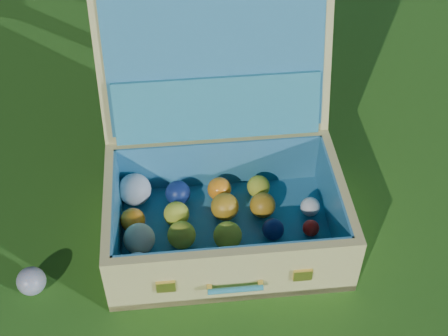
% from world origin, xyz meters
% --- Properties ---
extents(ground, '(60.00, 60.00, 0.00)m').
position_xyz_m(ground, '(0.00, 0.00, 0.00)').
color(ground, '#215114').
rests_on(ground, ground).
extents(stray_ball, '(0.07, 0.07, 0.07)m').
position_xyz_m(stray_ball, '(-0.36, -0.14, 0.04)').
color(stray_ball, teal).
rests_on(stray_ball, ground).
extents(suitcase, '(0.62, 0.59, 0.56)m').
position_xyz_m(suitcase, '(0.11, 0.08, 0.16)').
color(suitcase, '#D1C470').
rests_on(suitcase, ground).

